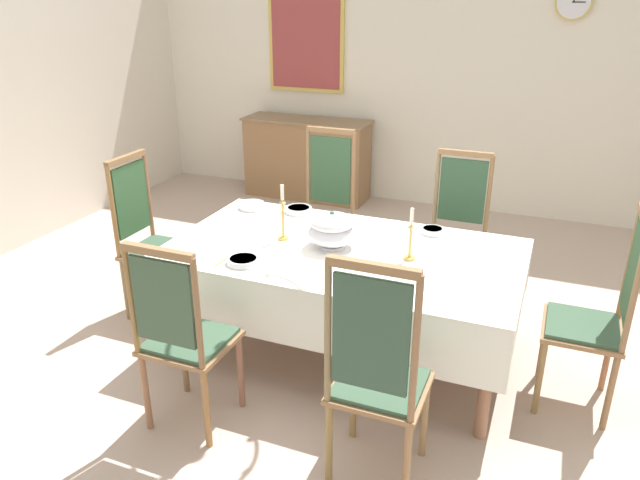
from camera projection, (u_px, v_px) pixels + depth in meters
name	position (u px, v px, depth m)	size (l,w,h in m)	color
ground	(337.00, 361.00, 3.96)	(6.84, 6.59, 0.04)	#BBA495
back_wall	(452.00, 63.00, 6.22)	(6.84, 0.08, 3.07)	silver
dining_table	(344.00, 260.00, 3.78)	(2.16, 1.21, 0.74)	olive
tablecloth	(344.00, 262.00, 3.79)	(2.18, 1.23, 0.37)	white
chair_south_a	(182.00, 334.00, 3.14)	(0.44, 0.42, 1.12)	brown
chair_north_a	(325.00, 207.00, 4.86)	(0.44, 0.42, 1.24)	brown
chair_south_b	(377.00, 374.00, 2.75)	(0.44, 0.42, 1.23)	olive
chair_north_b	(456.00, 228.00, 4.49)	(0.44, 0.42, 1.16)	olive
chair_head_west	(149.00, 236.00, 4.33)	(0.42, 0.44, 1.18)	#915F3B
chair_head_east	(599.00, 313.00, 3.29)	(0.42, 0.44, 1.20)	olive
soup_tureen	(332.00, 230.00, 3.74)	(0.31, 0.31, 0.24)	silver
candlestick_west	(283.00, 218.00, 3.84)	(0.07, 0.07, 0.37)	gold
candlestick_east	(410.00, 240.00, 3.56)	(0.07, 0.07, 0.32)	gold
bowl_near_left	(243.00, 260.00, 3.55)	(0.19, 0.19, 0.04)	silver
bowl_near_right	(299.00, 209.00, 4.36)	(0.19, 0.19, 0.04)	silver
bowl_far_left	(252.00, 205.00, 4.44)	(0.19, 0.19, 0.05)	silver
bowl_far_right	(433.00, 230.00, 3.99)	(0.15, 0.15, 0.04)	silver
spoon_primary	(227.00, 258.00, 3.62)	(0.03, 0.18, 0.01)	gold
spoon_secondary	(284.00, 208.00, 4.43)	(0.05, 0.18, 0.01)	gold
sideboard	(307.00, 159.00, 6.88)	(1.44, 0.48, 0.90)	olive
mounted_clock	(574.00, 2.00, 5.55)	(0.33, 0.06, 0.33)	#D1B251
framed_painting	(306.00, 43.00, 6.66)	(0.89, 0.05, 1.06)	#D1B251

